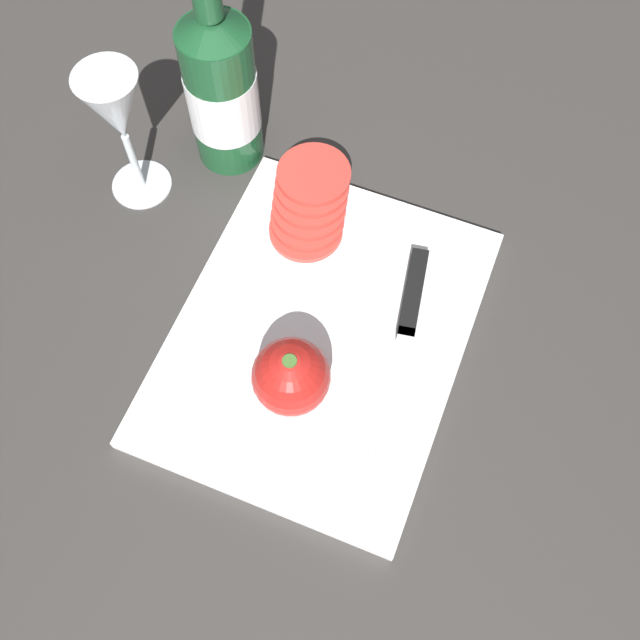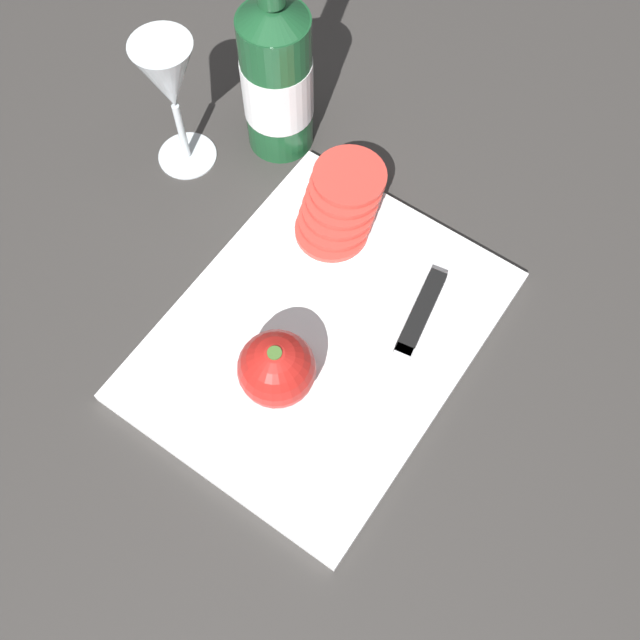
{
  "view_description": "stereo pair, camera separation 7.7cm",
  "coord_description": "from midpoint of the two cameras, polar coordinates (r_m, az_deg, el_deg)",
  "views": [
    {
      "loc": [
        0.39,
        0.12,
        0.74
      ],
      "look_at": [
        0.08,
        -0.01,
        0.04
      ],
      "focal_mm": 42.0,
      "sensor_mm": 36.0,
      "label": 1
    },
    {
      "loc": [
        0.35,
        0.19,
        0.74
      ],
      "look_at": [
        0.08,
        -0.01,
        0.04
      ],
      "focal_mm": 42.0,
      "sensor_mm": 36.0,
      "label": 2
    }
  ],
  "objects": [
    {
      "name": "ground_plane",
      "position": [
        0.84,
        -0.27,
        2.66
      ],
      "size": [
        3.0,
        3.0,
        0.0
      ],
      "primitive_type": "plane",
      "color": "#383533"
    },
    {
      "name": "wine_bottle",
      "position": [
        0.87,
        -10.13,
        16.8
      ],
      "size": [
        0.08,
        0.08,
        0.3
      ],
      "color": "#194C28",
      "rests_on": "ground_plane"
    },
    {
      "name": "cutting_board",
      "position": [
        0.8,
        -2.73,
        -1.44
      ],
      "size": [
        0.38,
        0.3,
        0.01
      ],
      "color": "white",
      "rests_on": "ground_plane"
    },
    {
      "name": "wine_glass",
      "position": [
        0.85,
        -17.83,
        14.51
      ],
      "size": [
        0.07,
        0.07,
        0.18
      ],
      "color": "silver",
      "rests_on": "ground_plane"
    },
    {
      "name": "whole_tomato",
      "position": [
        0.74,
        -5.21,
        -4.62
      ],
      "size": [
        0.08,
        0.08,
        0.08
      ],
      "color": "red",
      "rests_on": "cutting_board"
    },
    {
      "name": "tomato_slice_stack_near",
      "position": [
        0.85,
        -3.38,
        8.72
      ],
      "size": [
        0.13,
        0.09,
        0.04
      ],
      "color": "#D63D33",
      "rests_on": "cutting_board"
    },
    {
      "name": "knife",
      "position": [
        0.8,
        4.22,
        0.48
      ],
      "size": [
        0.25,
        0.06,
        0.01
      ],
      "rotation": [
        0.0,
        0.0,
        0.17
      ],
      "color": "silver",
      "rests_on": "cutting_board"
    }
  ]
}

